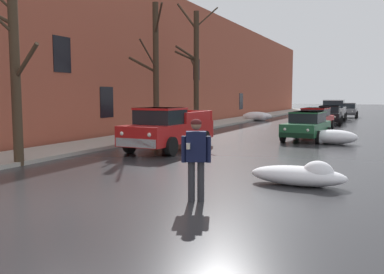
{
  "coord_description": "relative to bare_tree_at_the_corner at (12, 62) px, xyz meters",
  "views": [
    {
      "loc": [
        6.19,
        -6.57,
        2.27
      ],
      "look_at": [
        0.07,
        6.5,
        0.8
      ],
      "focal_mm": 39.0,
      "sensor_mm": 36.0,
      "label": 1
    }
  ],
  "objects": [
    {
      "name": "pedestrian_with_coffee",
      "position": [
        7.06,
        -1.6,
        -2.26
      ],
      "size": [
        0.62,
        0.49,
        1.76
      ],
      "color": "#2D2D33",
      "rests_on": "ground"
    },
    {
      "name": "bare_tree_at_the_corner",
      "position": [
        0.0,
        0.0,
        0.0
      ],
      "size": [
        2.82,
        2.13,
        6.44
      ],
      "color": "#423323",
      "rests_on": "ground"
    },
    {
      "name": "sedan_green_parked_kerbside_close",
      "position": [
        7.09,
        11.69,
        -2.54
      ],
      "size": [
        2.02,
        4.2,
        1.42
      ],
      "color": "#1E5633",
      "rests_on": "ground"
    },
    {
      "name": "sedan_black_parked_far_down_block",
      "position": [
        6.67,
        24.0,
        -2.54
      ],
      "size": [
        2.02,
        4.33,
        1.42
      ],
      "color": "black",
      "rests_on": "ground"
    },
    {
      "name": "snow_bank_near_corner_left",
      "position": [
        0.41,
        26.03,
        -2.91
      ],
      "size": [
        2.63,
        1.09,
        0.77
      ],
      "color": "white",
      "rests_on": "ground"
    },
    {
      "name": "sedan_red_parked_kerbside_mid",
      "position": [
        6.5,
        18.12,
        -2.54
      ],
      "size": [
        2.08,
        4.34,
        1.42
      ],
      "color": "red",
      "rests_on": "ground"
    },
    {
      "name": "snow_bank_near_corner_right",
      "position": [
        8.87,
        0.94,
        -3.03
      ],
      "size": [
        2.38,
        0.9,
        0.65
      ],
      "color": "white",
      "rests_on": "ground"
    },
    {
      "name": "left_sidewalk_slab",
      "position": [
        -1.12,
        15.03,
        -3.23
      ],
      "size": [
        2.59,
        80.0,
        0.14
      ],
      "primitive_type": "cube",
      "color": "#A8A399",
      "rests_on": "ground"
    },
    {
      "name": "snow_bank_along_left_kerb",
      "position": [
        8.46,
        10.52,
        -2.97
      ],
      "size": [
        2.1,
        1.13,
        0.67
      ],
      "color": "white",
      "rests_on": "ground"
    },
    {
      "name": "bare_tree_mid_block",
      "position": [
        -0.03,
        13.82,
        0.63
      ],
      "size": [
        2.73,
        3.02,
        7.97
      ],
      "color": "#382B1E",
      "rests_on": "ground"
    },
    {
      "name": "pickup_truck_red_approaching_near_lane",
      "position": [
        2.61,
        5.37,
        -2.41
      ],
      "size": [
        2.17,
        4.98,
        1.76
      ],
      "color": "red",
      "rests_on": "ground"
    },
    {
      "name": "suv_white_queued_behind_truck",
      "position": [
        6.37,
        29.52,
        -2.3
      ],
      "size": [
        2.28,
        4.54,
        1.82
      ],
      "color": "silver",
      "rests_on": "ground"
    },
    {
      "name": "snow_bank_mid_block_left",
      "position": [
        0.17,
        6.58,
        -3.01
      ],
      "size": [
        1.65,
        1.23,
        0.66
      ],
      "color": "white",
      "rests_on": "ground"
    },
    {
      "name": "sedan_grey_at_far_intersection",
      "position": [
        7.07,
        35.09,
        -2.54
      ],
      "size": [
        1.98,
        4.04,
        1.42
      ],
      "color": "slate",
      "rests_on": "ground"
    },
    {
      "name": "ground_plane",
      "position": [
        4.49,
        -2.97,
        -3.29
      ],
      "size": [
        200.0,
        200.0,
        0.0
      ],
      "primitive_type": "plane",
      "color": "#2B2B2D"
    },
    {
      "name": "bare_tree_second_along_sidewalk",
      "position": [
        0.02,
        8.87,
        0.23
      ],
      "size": [
        2.68,
        1.97,
        6.84
      ],
      "color": "#382B1E",
      "rests_on": "ground"
    },
    {
      "name": "brick_townhouse_facade",
      "position": [
        -2.92,
        15.03,
        1.2
      ],
      "size": [
        0.63,
        80.0,
        8.99
      ],
      "color": "#9E4C38",
      "rests_on": "ground"
    }
  ]
}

